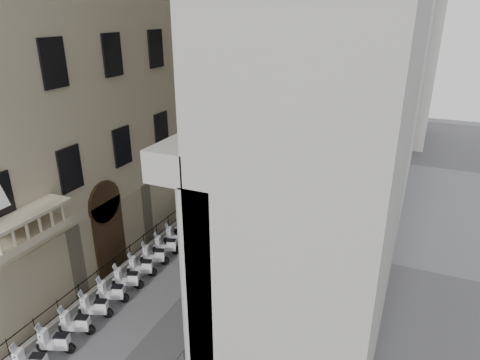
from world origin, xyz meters
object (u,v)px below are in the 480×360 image
object	(u,v)px
info_kiosk	(215,206)
pedestrian_b	(304,157)
security_tent	(215,188)
street_lamp	(203,152)
pedestrian_a	(282,208)

from	to	relation	value
info_kiosk	pedestrian_b	xyz separation A→B (m)	(2.95, 13.31, -0.00)
security_tent	street_lamp	xyz separation A→B (m)	(-1.72, 1.45, 2.02)
street_lamp	info_kiosk	size ratio (longest dim) A/B	4.41
pedestrian_a	pedestrian_b	distance (m)	11.82
pedestrian_b	pedestrian_a	bearing A→B (deg)	140.05
info_kiosk	pedestrian_a	bearing A→B (deg)	-2.51
info_kiosk	pedestrian_b	size ratio (longest dim) A/B	0.99
security_tent	pedestrian_b	xyz separation A→B (m)	(2.65, 13.84, -1.66)
street_lamp	pedestrian_a	distance (m)	7.03
security_tent	pedestrian_b	bearing A→B (deg)	79.16
info_kiosk	pedestrian_a	distance (m)	4.80
pedestrian_b	security_tent	bearing A→B (deg)	121.56
pedestrian_a	pedestrian_b	size ratio (longest dim) A/B	1.00
pedestrian_a	pedestrian_b	xyz separation A→B (m)	(-1.57, 11.71, -0.00)
street_lamp	pedestrian_a	world-z (taller)	street_lamp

